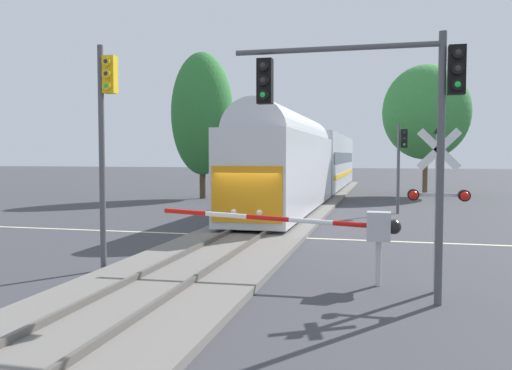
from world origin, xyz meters
TOP-DOWN VIEW (x-y plane):
  - ground_plane at (0.00, 0.00)m, footprint 220.00×220.00m
  - road_centre_stripe at (0.00, 0.00)m, footprint 44.00×0.20m
  - railway_track at (0.00, 0.00)m, footprint 4.40×80.00m
  - commuter_train at (0.00, 18.56)m, footprint 3.04×41.51m
  - crossing_gate_near at (4.22, -6.87)m, footprint 6.09×0.40m
  - crossing_signal_mast at (6.24, -7.22)m, footprint 1.36×0.44m
  - traffic_signal_far_side at (5.91, 9.57)m, footprint 0.53×0.38m
  - traffic_signal_median at (-2.30, -6.94)m, footprint 0.53×0.38m
  - traffic_signal_near_right at (4.92, -8.30)m, footprint 4.86×0.38m
  - oak_behind_train at (-7.85, 16.60)m, footprint 4.49×4.49m
  - elm_centre_background at (8.12, 23.22)m, footprint 6.66×6.66m

SIDE VIEW (x-z plane):
  - ground_plane at x=0.00m, z-range 0.00..0.00m
  - road_centre_stripe at x=0.00m, z-range 0.00..0.01m
  - railway_track at x=0.00m, z-range -0.06..0.26m
  - crossing_gate_near at x=4.22m, z-range 0.52..2.32m
  - crossing_signal_mast at x=6.24m, z-range 0.43..4.31m
  - commuter_train at x=0.00m, z-range 0.20..5.36m
  - traffic_signal_far_side at x=5.91m, z-range 0.83..5.68m
  - traffic_signal_median at x=-2.30m, z-range 1.02..7.14m
  - traffic_signal_near_right at x=4.92m, z-range 1.46..7.17m
  - oak_behind_train at x=-7.85m, z-range 0.85..11.43m
  - elm_centre_background at x=8.12m, z-range 1.40..11.55m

